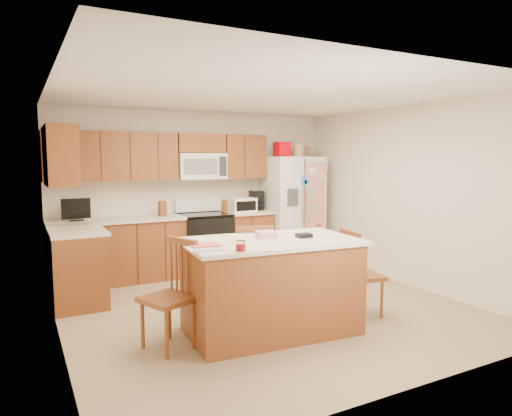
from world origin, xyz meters
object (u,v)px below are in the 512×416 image
windsor_chair_back (252,271)px  windsor_chair_right (360,275)px  stove (204,242)px  windsor_chair_left (170,297)px  refrigerator (292,209)px  island (271,285)px

windsor_chair_back → windsor_chair_right: bearing=-32.2°
stove → windsor_chair_right: stove is taller
stove → windsor_chair_left: (-1.34, -2.56, 0.01)m
refrigerator → island: size_ratio=1.10×
island → windsor_chair_right: (1.13, -0.05, -0.02)m
stove → refrigerator: (1.57, -0.06, 0.45)m
stove → island: bearing=-96.6°
stove → windsor_chair_left: 2.89m
refrigerator → windsor_chair_back: (-1.79, -1.98, -0.43)m
windsor_chair_right → stove: bearing=107.0°
windsor_chair_right → windsor_chair_back: bearing=147.8°
island → windsor_chair_left: island is taller
refrigerator → windsor_chair_right: refrigerator is taller
refrigerator → windsor_chair_back: refrigerator is taller
stove → windsor_chair_back: bearing=-96.1°
island → windsor_chair_left: 1.04m
refrigerator → windsor_chair_right: size_ratio=2.09×
refrigerator → island: bearing=-126.0°
refrigerator → island: refrigerator is taller
windsor_chair_left → island: bearing=-4.8°
windsor_chair_left → windsor_chair_right: bearing=-3.6°
stove → windsor_chair_back: (-0.22, -2.04, 0.01)m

